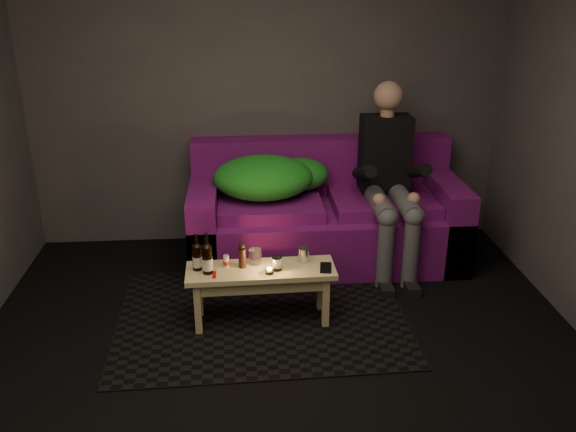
# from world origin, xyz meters

# --- Properties ---
(floor) EXTENTS (4.50, 4.50, 0.00)m
(floor) POSITION_xyz_m (0.00, 0.00, 0.00)
(floor) COLOR black
(floor) RESTS_ON ground
(room) EXTENTS (4.50, 4.50, 4.50)m
(room) POSITION_xyz_m (0.00, 0.47, 1.64)
(room) COLOR silver
(room) RESTS_ON ground
(rug) EXTENTS (2.04, 1.51, 0.01)m
(rug) POSITION_xyz_m (-0.12, 0.86, 0.00)
(rug) COLOR black
(rug) RESTS_ON floor
(sofa) EXTENTS (2.20, 0.99, 0.95)m
(sofa) POSITION_xyz_m (0.45, 1.82, 0.34)
(sofa) COLOR #7D106F
(sofa) RESTS_ON floor
(green_blanket) EXTENTS (0.97, 0.66, 0.33)m
(green_blanket) POSITION_xyz_m (-0.01, 1.81, 0.71)
(green_blanket) COLOR #1F8518
(green_blanket) RESTS_ON sofa
(person) EXTENTS (0.40, 0.91, 1.47)m
(person) POSITION_xyz_m (0.93, 1.64, 0.76)
(person) COLOR black
(person) RESTS_ON sofa
(coffee_table) EXTENTS (1.01, 0.34, 0.41)m
(coffee_table) POSITION_xyz_m (-0.12, 0.81, 0.34)
(coffee_table) COLOR #DBC680
(coffee_table) RESTS_ON rug
(beer_bottle_a) EXTENTS (0.06, 0.06, 0.26)m
(beer_bottle_a) POSITION_xyz_m (-0.54, 0.82, 0.50)
(beer_bottle_a) COLOR black
(beer_bottle_a) RESTS_ON coffee_table
(beer_bottle_b) EXTENTS (0.07, 0.07, 0.28)m
(beer_bottle_b) POSITION_xyz_m (-0.47, 0.77, 0.51)
(beer_bottle_b) COLOR black
(beer_bottle_b) RESTS_ON coffee_table
(salt_shaker) EXTENTS (0.05, 0.05, 0.08)m
(salt_shaker) POSITION_xyz_m (-0.35, 0.85, 0.45)
(salt_shaker) COLOR silver
(salt_shaker) RESTS_ON coffee_table
(pepper_mill) EXTENTS (0.05, 0.05, 0.14)m
(pepper_mill) POSITION_xyz_m (-0.24, 0.83, 0.48)
(pepper_mill) COLOR black
(pepper_mill) RESTS_ON coffee_table
(tumbler_back) EXTENTS (0.10, 0.10, 0.10)m
(tumbler_back) POSITION_xyz_m (-0.16, 0.89, 0.46)
(tumbler_back) COLOR white
(tumbler_back) RESTS_ON coffee_table
(tealight) EXTENTS (0.06, 0.06, 0.04)m
(tealight) POSITION_xyz_m (-0.07, 0.73, 0.43)
(tealight) COLOR white
(tealight) RESTS_ON coffee_table
(tumbler_front) EXTENTS (0.08, 0.08, 0.09)m
(tumbler_front) POSITION_xyz_m (-0.01, 0.78, 0.45)
(tumbler_front) COLOR white
(tumbler_front) RESTS_ON coffee_table
(steel_cup) EXTENTS (0.08, 0.08, 0.10)m
(steel_cup) POSITION_xyz_m (0.17, 0.88, 0.46)
(steel_cup) COLOR silver
(steel_cup) RESTS_ON coffee_table
(smartphone) EXTENTS (0.10, 0.16, 0.01)m
(smartphone) POSITION_xyz_m (0.31, 0.77, 0.41)
(smartphone) COLOR black
(smartphone) RESTS_ON coffee_table
(red_lighter) EXTENTS (0.02, 0.08, 0.01)m
(red_lighter) POSITION_xyz_m (-0.43, 0.73, 0.42)
(red_lighter) COLOR #B40B0E
(red_lighter) RESTS_ON coffee_table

